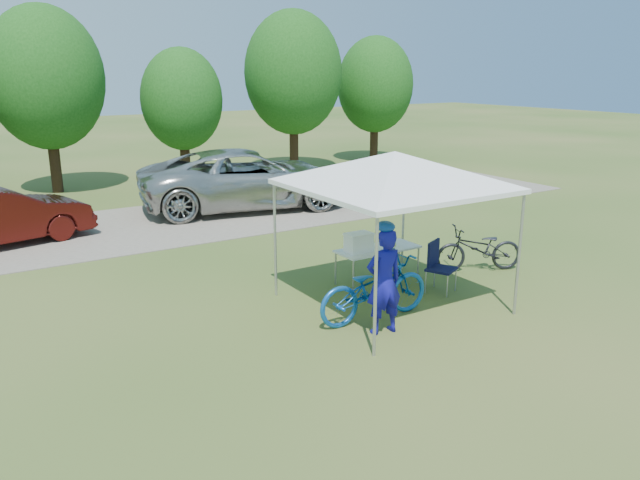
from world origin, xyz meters
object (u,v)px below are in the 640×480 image
Objects in this scene: folding_chair at (437,262)px; cyclist at (384,282)px; folding_table at (378,250)px; minivan at (248,179)px; bike_blue at (374,288)px; bike_dark at (479,249)px; cooler at (359,242)px.

folding_chair is 2.32m from cyclist.
folding_chair reaches higher than folding_table.
minivan is at bearing 83.84° from folding_table.
bike_blue reaches higher than folding_table.
bike_dark is (3.61, 1.42, -0.38)m from cyclist.
bike_dark is (2.64, -0.59, -0.39)m from cooler.
cyclist is (-1.42, -2.01, 0.21)m from folding_table.
folding_chair is 0.52× the size of bike_dark.
bike_blue is (-0.75, -1.50, -0.32)m from cooler.
folding_table is at bearing -81.22° from bike_dark.
minivan reaches higher than cooler.
bike_blue is 3.52m from bike_dark.
minivan reaches higher than cyclist.
cooler is 2.23m from cyclist.
minivan is at bearing 63.99° from folding_chair.
folding_table is at bearing -174.57° from minivan.
folding_table is 1.19m from folding_chair.
bike_blue is 9.14m from minivan.
minivan reaches higher than folding_table.
cooler is at bearing -109.70° from cyclist.
bike_dark is at bearing -152.60° from cyclist.
bike_dark is at bearing -12.50° from cooler.
cooler reaches higher than folding_table.
folding_table is at bearing 97.84° from folding_chair.
folding_chair is at bearing -73.34° from bike_blue.
minivan is at bearing 80.33° from cooler.
cyclist reaches higher than folding_chair.
folding_table is 0.80× the size of bike_blue.
minivan is (1.26, 7.41, 0.03)m from cooler.
cooler is 7.52m from minivan.
cyclist is (-0.96, -2.01, -0.02)m from cooler.
bike_blue reaches higher than folding_chair.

